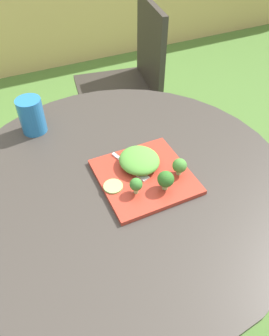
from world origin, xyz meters
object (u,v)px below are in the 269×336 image
(salad_plate, at_px, (145,176))
(drinking_glass, at_px, (32,117))
(fork, at_px, (133,169))
(patio_chair, at_px, (131,74))

(salad_plate, xyz_separation_m, drinking_glass, (-0.24, 0.37, 0.05))
(salad_plate, distance_m, fork, 0.04)
(salad_plate, bearing_deg, drinking_glass, 123.31)
(patio_chair, relative_size, fork, 5.92)
(patio_chair, relative_size, salad_plate, 3.43)
(drinking_glass, bearing_deg, salad_plate, -56.69)
(patio_chair, height_order, drinking_glass, patio_chair)
(drinking_glass, relative_size, fork, 0.81)
(patio_chair, distance_m, fork, 1.03)
(drinking_glass, height_order, fork, drinking_glass)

